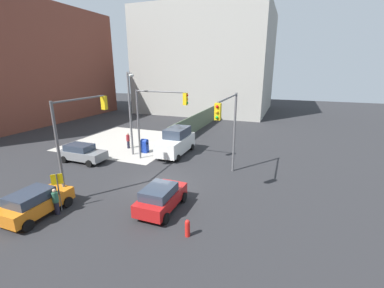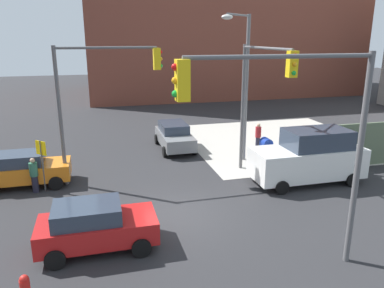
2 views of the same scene
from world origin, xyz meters
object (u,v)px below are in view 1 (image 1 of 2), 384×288
(traffic_signal_nw_corner, at_px, (79,127))
(sedan_orange, at_px, (35,203))
(van_white_delivery, at_px, (176,142))
(pedestrian_waiting, at_px, (56,201))
(fire_hydrant, at_px, (187,228))
(pedestrian_crossing, at_px, (128,140))
(traffic_signal_se_corner, at_px, (229,122))
(hatchback_gray, at_px, (82,153))
(mailbox_blue, at_px, (145,145))
(smokestack, at_px, (95,73))
(hatchback_red, at_px, (161,197))
(street_lamp_corner, at_px, (130,108))
(traffic_signal_ne_corner, at_px, (156,112))

(traffic_signal_nw_corner, bearing_deg, sedan_orange, 175.54)
(van_white_delivery, distance_m, pedestrian_waiting, 12.89)
(fire_hydrant, bearing_deg, pedestrian_crossing, 44.51)
(traffic_signal_se_corner, bearing_deg, pedestrian_crossing, 69.41)
(traffic_signal_se_corner, bearing_deg, hatchback_gray, 92.27)
(traffic_signal_nw_corner, relative_size, pedestrian_crossing, 3.83)
(mailbox_blue, xyz_separation_m, hatchback_gray, (-4.41, 3.97, 0.08))
(traffic_signal_nw_corner, height_order, mailbox_blue, traffic_signal_nw_corner)
(traffic_signal_se_corner, height_order, pedestrian_waiting, traffic_signal_se_corner)
(hatchback_gray, bearing_deg, traffic_signal_se_corner, -87.73)
(smokestack, relative_size, fire_hydrant, 15.63)
(sedan_orange, height_order, pedestrian_crossing, pedestrian_crossing)
(hatchback_red, bearing_deg, fire_hydrant, -126.67)
(traffic_signal_nw_corner, distance_m, hatchback_red, 7.31)
(street_lamp_corner, height_order, van_white_delivery, street_lamp_corner)
(sedan_orange, bearing_deg, pedestrian_waiting, -61.18)
(smokestack, relative_size, traffic_signal_nw_corner, 2.26)
(pedestrian_crossing, bearing_deg, traffic_signal_se_corner, -41.04)
(sedan_orange, bearing_deg, traffic_signal_nw_corner, -4.46)
(smokestack, relative_size, hatchback_red, 3.79)
(traffic_signal_se_corner, bearing_deg, sedan_orange, 133.03)
(fire_hydrant, distance_m, pedestrian_crossing, 16.55)
(traffic_signal_ne_corner, xyz_separation_m, sedan_orange, (-10.84, 2.21, -3.77))
(pedestrian_waiting, bearing_deg, traffic_signal_se_corner, -5.03)
(traffic_signal_ne_corner, relative_size, sedan_orange, 1.64)
(street_lamp_corner, height_order, hatchback_red, street_lamp_corner)
(pedestrian_crossing, relative_size, pedestrian_waiting, 1.04)
(van_white_delivery, bearing_deg, traffic_signal_ne_corner, 162.30)
(street_lamp_corner, bearing_deg, hatchback_gray, 132.46)
(street_lamp_corner, relative_size, hatchback_red, 2.06)
(pedestrian_crossing, bearing_deg, traffic_signal_ne_corner, -45.94)
(traffic_signal_ne_corner, distance_m, pedestrian_crossing, 6.51)
(fire_hydrant, relative_size, pedestrian_waiting, 0.57)
(mailbox_blue, bearing_deg, traffic_signal_ne_corner, -125.04)
(traffic_signal_nw_corner, xyz_separation_m, hatchback_gray, (4.44, 4.47, -3.75))
(traffic_signal_nw_corner, relative_size, van_white_delivery, 1.20)
(traffic_signal_ne_corner, distance_m, hatchback_red, 9.58)
(mailbox_blue, distance_m, pedestrian_crossing, 2.48)
(traffic_signal_se_corner, xyz_separation_m, fire_hydrant, (-7.33, 0.30, -4.16))
(smokestack, height_order, hatchback_red, smokestack)
(hatchback_gray, distance_m, pedestrian_waiting, 9.19)
(smokestack, height_order, traffic_signal_nw_corner, smokestack)
(sedan_orange, bearing_deg, street_lamp_corner, 3.88)
(traffic_signal_se_corner, height_order, mailbox_blue, traffic_signal_se_corner)
(fire_hydrant, xyz_separation_m, pedestrian_waiting, (-0.80, 8.00, 0.36))
(traffic_signal_nw_corner, relative_size, street_lamp_corner, 0.81)
(sedan_orange, bearing_deg, pedestrian_crossing, 11.24)
(street_lamp_corner, height_order, pedestrian_crossing, street_lamp_corner)
(smokestack, height_order, hatchback_gray, smokestack)
(traffic_signal_nw_corner, distance_m, traffic_signal_se_corner, 10.28)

